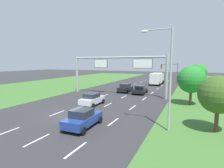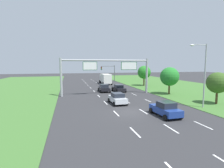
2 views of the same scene
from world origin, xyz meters
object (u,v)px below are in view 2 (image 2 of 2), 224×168
object	(u,v)px
car_far_ahead	(104,88)
box_truck	(105,79)
car_lead_silver	(119,88)
sign_gantry	(108,69)
roadside_tree_near	(218,83)
roadside_tree_mid	(170,77)
car_near_red	(165,109)
car_mid_lane	(118,98)
roadside_tree_far	(144,72)
street_lamp	(203,70)
traffic_light_mast	(109,70)

from	to	relation	value
car_far_ahead	box_truck	bearing A→B (deg)	77.29
car_lead_silver	sign_gantry	distance (m)	6.04
box_truck	roadside_tree_near	world-z (taller)	roadside_tree_near
car_lead_silver	roadside_tree_near	distance (m)	18.57
sign_gantry	roadside_tree_mid	bearing A→B (deg)	-13.21
car_near_red	car_far_ahead	world-z (taller)	car_near_red
car_mid_lane	roadside_tree_far	size ratio (longest dim) A/B	0.74
street_lamp	sign_gantry	bearing A→B (deg)	126.19
car_near_red	car_far_ahead	size ratio (longest dim) A/B	1.01
car_mid_lane	roadside_tree_mid	distance (m)	13.48
traffic_light_mast	sign_gantry	bearing A→B (deg)	-103.86
car_lead_silver	roadside_tree_near	size ratio (longest dim) A/B	0.93
sign_gantry	traffic_light_mast	bearing A→B (deg)	76.14
roadside_tree_near	roadside_tree_mid	bearing A→B (deg)	102.34
box_truck	roadside_tree_mid	xyz separation A→B (m)	(8.21, -21.02, 1.84)
street_lamp	roadside_tree_near	distance (m)	4.58
roadside_tree_far	car_lead_silver	bearing A→B (deg)	-139.79
car_near_red	car_mid_lane	world-z (taller)	car_near_red
sign_gantry	traffic_light_mast	distance (m)	25.23
car_lead_silver	roadside_tree_near	xyz separation A→B (m)	(10.56, -15.08, 2.41)
sign_gantry	roadside_tree_near	size ratio (longest dim) A/B	3.66
sign_gantry	roadside_tree_far	xyz separation A→B (m)	(12.76, 11.22, -1.19)
car_lead_silver	car_far_ahead	size ratio (longest dim) A/B	1.07
box_truck	traffic_light_mast	xyz separation A→B (m)	(2.56, 6.20, 2.22)
car_near_red	street_lamp	bearing A→B (deg)	15.80
car_far_ahead	roadside_tree_far	distance (m)	15.09
roadside_tree_mid	roadside_tree_far	xyz separation A→B (m)	(1.08, 13.96, 0.21)
traffic_light_mast	roadside_tree_far	bearing A→B (deg)	-63.11
street_lamp	car_lead_silver	bearing A→B (deg)	111.94
street_lamp	roadside_tree_far	distance (m)	24.80
car_lead_silver	street_lamp	bearing A→B (deg)	-69.95
car_far_ahead	roadside_tree_mid	world-z (taller)	roadside_tree_mid
traffic_light_mast	street_lamp	distance (m)	38.04
box_truck	roadside_tree_near	distance (m)	31.99
car_far_ahead	traffic_light_mast	world-z (taller)	traffic_light_mast
car_lead_silver	sign_gantry	xyz separation A→B (m)	(-3.15, -3.09, 4.13)
traffic_light_mast	street_lamp	size ratio (longest dim) A/B	0.66
car_near_red	car_far_ahead	xyz separation A→B (m)	(-3.10, 19.19, -0.00)
car_lead_silver	roadside_tree_far	bearing A→B (deg)	38.32
traffic_light_mast	box_truck	bearing A→B (deg)	-112.45
car_near_red	car_lead_silver	distance (m)	18.62
box_truck	street_lamp	size ratio (longest dim) A/B	0.90
box_truck	traffic_light_mast	world-z (taller)	traffic_light_mast
car_far_ahead	roadside_tree_mid	xyz separation A→B (m)	(11.67, -6.40, 2.67)
car_mid_lane	roadside_tree_mid	size ratio (longest dim) A/B	0.76
box_truck	car_mid_lane	bearing A→B (deg)	-97.62
street_lamp	roadside_tree_far	world-z (taller)	street_lamp
car_near_red	car_mid_lane	size ratio (longest dim) A/B	1.02
car_lead_silver	sign_gantry	size ratio (longest dim) A/B	0.25
sign_gantry	roadside_tree_mid	world-z (taller)	sign_gantry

